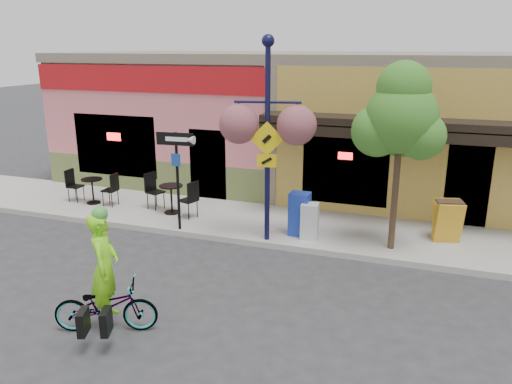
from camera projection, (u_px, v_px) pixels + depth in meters
ground at (266, 257)px, 11.62m from camera, size 90.00×90.00×0.00m
sidewalk at (289, 226)px, 13.41m from camera, size 24.00×3.00×0.15m
curb at (273, 245)px, 12.10m from camera, size 24.00×0.12×0.15m
building at (332, 118)px, 17.78m from camera, size 18.20×8.20×4.50m
bicycle at (106, 306)px, 8.50m from camera, size 1.86×1.20×0.92m
cyclist_rider at (106, 281)px, 8.35m from camera, size 0.67×0.81×1.90m
lamp_post at (267, 142)px, 11.61m from camera, size 1.64×0.93×4.84m
one_way_sign at (178, 182)px, 12.62m from camera, size 0.99×0.29×2.54m
cafe_set_left at (92, 187)px, 14.95m from camera, size 1.67×0.85×0.99m
cafe_set_right at (171, 195)px, 14.06m from camera, size 1.97×1.40×1.07m
newspaper_box_blue at (300, 214)px, 12.45m from camera, size 0.49×0.44×1.09m
newspaper_box_grey at (310, 221)px, 12.23m from camera, size 0.45×0.42×0.89m
street_tree at (398, 158)px, 11.14m from camera, size 2.08×2.08×4.35m
sandwich_board at (450, 224)px, 11.84m from camera, size 0.71×0.58×1.03m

